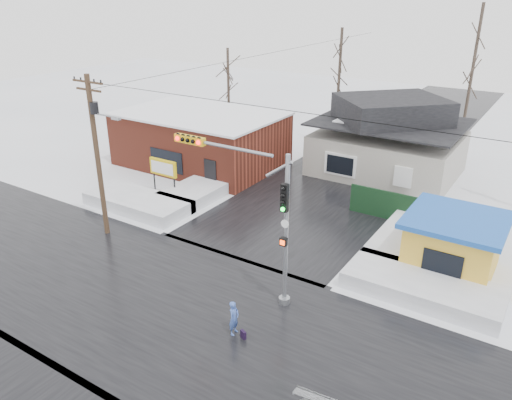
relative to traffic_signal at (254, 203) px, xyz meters
The scene contains 19 objects.
ground 5.94m from the traffic_signal, 129.36° to the right, with size 120.00×120.00×0.00m, color white.
road_ns 5.94m from the traffic_signal, 129.36° to the right, with size 10.00×120.00×0.02m, color black.
road_ew 5.94m from the traffic_signal, 129.36° to the right, with size 120.00×10.00×0.02m, color black.
snowbank_nw 12.81m from the traffic_signal, 160.57° to the left, with size 7.00×3.00×0.80m, color white.
snowbank_ne 8.75m from the traffic_signal, 31.56° to the left, with size 7.00×3.00×0.80m, color white.
snowbank_nside_w 13.70m from the traffic_signal, 136.24° to the left, with size 3.00×8.00×0.80m, color white.
snowbank_nside_e 10.94m from the traffic_signal, 63.18° to the left, with size 3.00×8.00×0.80m, color white.
traffic_signal is the anchor object (origin of this frame).
utility_pole 10.39m from the traffic_signal, behind, with size 3.15×0.44×9.00m.
brick_building 18.87m from the traffic_signal, 135.87° to the left, with size 12.20×8.20×4.12m.
marquee_sign 13.42m from the traffic_signal, 150.28° to the left, with size 2.20×0.21×2.55m.
house 19.13m from the traffic_signal, 91.29° to the left, with size 10.40×8.40×5.76m.
kiosk 10.43m from the traffic_signal, 44.84° to the left, with size 4.60×4.60×2.88m.
fence 12.31m from the traffic_signal, 69.77° to the left, with size 8.00×0.12×1.80m, color black.
tree_far_left 24.16m from the traffic_signal, 105.60° to the left, with size 3.00×3.00×10.00m.
tree_far_mid 25.78m from the traffic_signal, 81.89° to the left, with size 3.00×3.00×12.00m.
tree_far_west 26.75m from the traffic_signal, 128.00° to the left, with size 3.00×3.00×8.00m.
pedestrian 4.87m from the traffic_signal, 72.83° to the right, with size 0.55×0.36×1.50m, color #3E5BAE.
shopping_bag 5.47m from the traffic_signal, 65.01° to the right, with size 0.28×0.12×0.35m, color black.
Camera 1 is at (13.04, -13.42, 13.10)m, focal length 35.00 mm.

